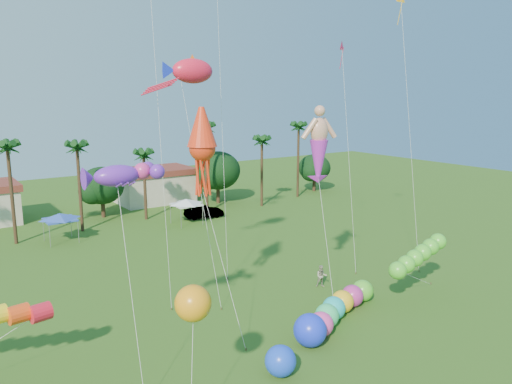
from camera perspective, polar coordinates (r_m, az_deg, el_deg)
tree_line at (r=64.27m, az=-14.78°, el=1.04°), size 69.46×8.91×11.00m
buildings_row at (r=68.55m, az=-21.65°, el=-0.70°), size 35.00×7.00×4.00m
tent_row at (r=54.73m, az=-21.36°, el=-2.72°), size 31.00×4.00×0.60m
car_b at (r=62.25m, az=-5.97°, el=-2.24°), size 5.02×2.50×1.58m
spectator_b at (r=40.58m, az=7.49°, el=-9.52°), size 1.09×1.04×1.78m
caterpillar_inflatable at (r=34.69m, az=8.84°, el=-13.31°), size 9.78×5.07×2.05m
blue_ball at (r=28.69m, az=2.81°, el=-18.72°), size 1.73×1.73×1.73m
rainbow_tube at (r=29.81m, az=-26.96°, el=-13.02°), size 9.33×1.02×4.06m
green_worm at (r=37.39m, az=15.89°, el=-8.61°), size 9.33×2.23×3.54m
orange_ball_kite at (r=23.08m, az=-7.21°, el=-12.51°), size 2.12×2.14×6.77m
merman_kite at (r=36.40m, az=7.19°, el=4.81°), size 2.65×4.66×13.87m
fish_kite at (r=37.55m, az=-7.25°, el=13.54°), size 4.97×5.65×17.78m
squid_kite at (r=31.86m, az=-6.16°, el=4.99°), size 2.55×6.16×14.48m
lobster_kite at (r=26.31m, az=-15.60°, el=1.80°), size 4.39×4.89×11.86m
delta_kite_red at (r=45.68m, az=9.83°, el=15.54°), size 2.26×4.69×19.75m
delta_kite_yellow at (r=47.24m, az=16.26°, el=20.10°), size 1.54×4.45×23.86m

